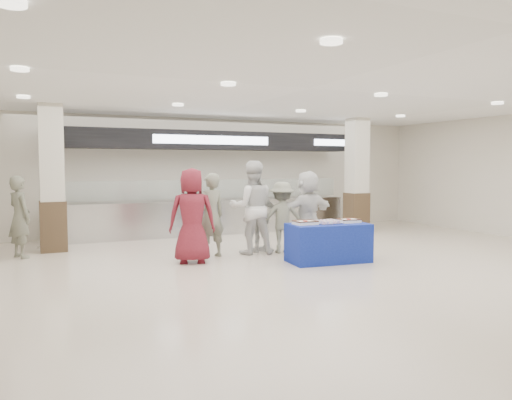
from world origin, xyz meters
name	(u,v)px	position (x,y,z in m)	size (l,w,h in m)	color
ground	(309,272)	(0.00, 0.00, 0.00)	(14.00, 14.00, 0.00)	beige
serving_line	(209,192)	(0.00, 5.40, 1.16)	(8.70, 0.85, 2.80)	#B0B3B7
column_left	(52,181)	(-4.00, 4.20, 1.53)	(0.55, 0.55, 3.20)	#3A2A1A
column_right	(357,178)	(4.00, 4.20, 1.53)	(0.55, 0.55, 3.20)	#3A2A1A
display_table	(328,243)	(0.84, 0.69, 0.38)	(1.55, 0.78, 0.75)	navy
sheet_cake_left	(305,222)	(0.35, 0.75, 0.79)	(0.42, 0.32, 0.09)	white
sheet_cake_right	(349,220)	(1.31, 0.69, 0.79)	(0.42, 0.33, 0.09)	white
cupcake_tray	(328,222)	(0.83, 0.70, 0.78)	(0.44, 0.34, 0.07)	#A5A5A9
civilian_maroon	(192,216)	(-1.61, 1.67, 0.92)	(0.90, 0.58, 1.83)	maroon
soldier_a	(211,215)	(-1.08, 2.10, 0.86)	(0.63, 0.41, 1.72)	#666B5B
chef_tall	(252,207)	(-0.15, 2.14, 0.99)	(0.96, 0.75, 1.98)	silver
chef_short	(261,218)	(0.11, 2.26, 0.75)	(0.88, 0.37, 1.50)	silver
soldier_b	(282,217)	(0.49, 1.98, 0.76)	(0.99, 0.57, 1.53)	#666B5B
civilian_white	(308,211)	(1.12, 1.99, 0.88)	(1.63, 0.52, 1.76)	white
soldier_bg	(20,217)	(-4.65, 3.62, 0.84)	(0.61, 0.40, 1.67)	#666B5B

